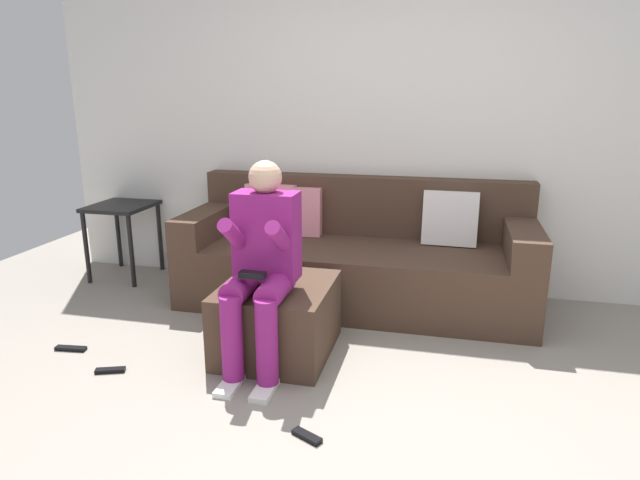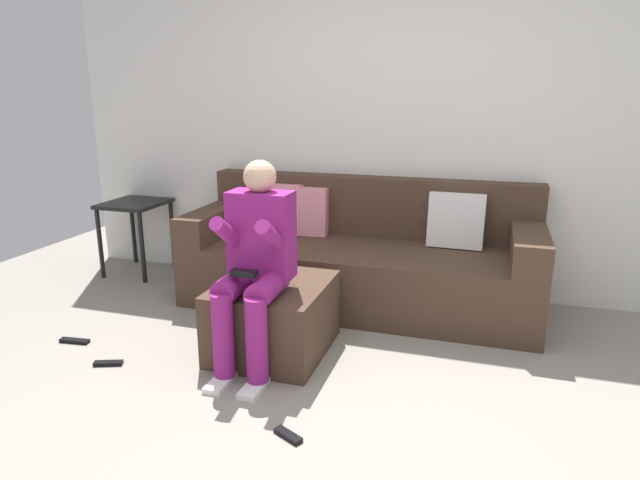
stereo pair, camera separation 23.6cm
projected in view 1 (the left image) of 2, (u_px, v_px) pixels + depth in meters
ground_plane at (346, 452)px, 2.41m from camera, size 7.22×7.22×0.00m
wall_back at (403, 131)px, 4.16m from camera, size 5.56×0.10×2.44m
couch_sectional at (355, 259)px, 4.05m from camera, size 2.49×0.88×0.89m
ottoman at (278, 318)px, 3.28m from camera, size 0.62×0.71×0.43m
person_seated at (261, 261)px, 2.99m from camera, size 0.35×0.59×1.16m
side_table at (122, 217)px, 4.55m from camera, size 0.46×0.51×0.62m
remote_near_ottoman at (307, 436)px, 2.50m from camera, size 0.15×0.11×0.02m
remote_by_storage_bin at (110, 370)px, 3.09m from camera, size 0.17×0.10×0.02m
remote_under_side_table at (71, 348)px, 3.34m from camera, size 0.19×0.07×0.02m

